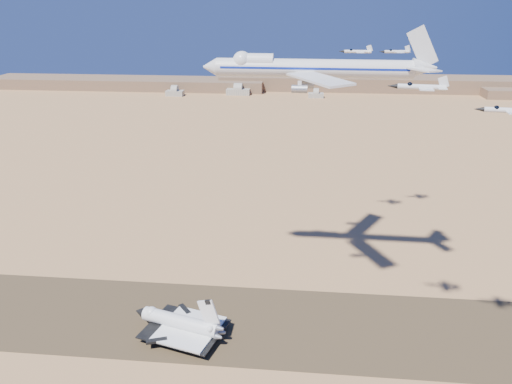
# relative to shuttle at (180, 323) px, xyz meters

# --- Properties ---
(ground) EXTENTS (1200.00, 1200.00, 0.00)m
(ground) POSITION_rel_shuttle_xyz_m (15.98, 9.16, -4.86)
(ground) COLOR tan
(ground) RESTS_ON ground
(runway) EXTENTS (600.00, 50.00, 0.06)m
(runway) POSITION_rel_shuttle_xyz_m (15.98, 9.16, -4.83)
(runway) COLOR #4C3F26
(runway) RESTS_ON ground
(ridgeline) EXTENTS (960.00, 90.00, 18.00)m
(ridgeline) POSITION_rel_shuttle_xyz_m (81.29, 536.46, 2.77)
(ridgeline) COLOR brown
(ridgeline) RESTS_ON ground
(hangars) EXTENTS (200.50, 29.50, 30.00)m
(hangars) POSITION_rel_shuttle_xyz_m (-48.02, 487.59, -0.03)
(hangars) COLOR #ABA798
(hangars) RESTS_ON ground
(shuttle) EXTENTS (36.98, 28.89, 18.07)m
(shuttle) POSITION_rel_shuttle_xyz_m (0.00, 0.00, 0.00)
(shuttle) COLOR silver
(shuttle) RESTS_ON runway
(carrier_747) EXTENTS (83.61, 64.92, 20.86)m
(carrier_747) POSITION_rel_shuttle_xyz_m (42.93, 34.86, 87.78)
(carrier_747) COLOR silver
(crew_a) EXTENTS (0.61, 0.71, 1.66)m
(crew_a) POSITION_rel_shuttle_xyz_m (5.65, -8.46, -3.97)
(crew_a) COLOR #D5470C
(crew_a) RESTS_ON runway
(crew_b) EXTENTS (0.46, 0.80, 1.63)m
(crew_b) POSITION_rel_shuttle_xyz_m (8.64, -6.47, -3.98)
(crew_b) COLOR #D5470C
(crew_b) RESTS_ON runway
(crew_c) EXTENTS (1.02, 0.76, 1.56)m
(crew_c) POSITION_rel_shuttle_xyz_m (10.40, -8.33, -4.02)
(crew_c) COLOR #D5470C
(crew_c) RESTS_ON runway
(chase_jet_a) EXTENTS (15.83, 8.71, 3.95)m
(chase_jet_a) POSITION_rel_shuttle_xyz_m (73.57, -10.96, 89.04)
(chase_jet_a) COLOR silver
(chase_jet_b) EXTENTS (14.62, 7.99, 3.64)m
(chase_jet_b) POSITION_rel_shuttle_xyz_m (93.84, -18.90, 84.81)
(chase_jet_b) COLOR silver
(chase_jet_d) EXTENTS (14.95, 7.94, 3.72)m
(chase_jet_d) POSITION_rel_shuttle_xyz_m (65.21, 84.73, 89.13)
(chase_jet_d) COLOR silver
(chase_jet_e) EXTENTS (14.74, 8.18, 3.69)m
(chase_jet_e) POSITION_rel_shuttle_xyz_m (84.25, 96.10, 88.19)
(chase_jet_e) COLOR silver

